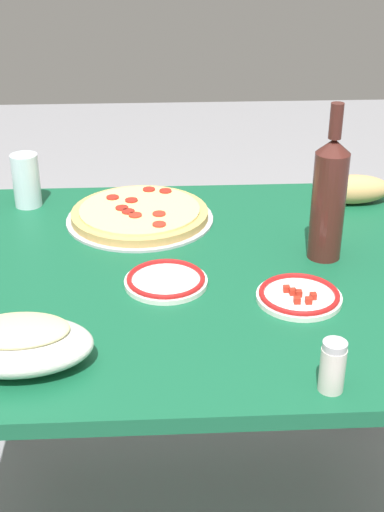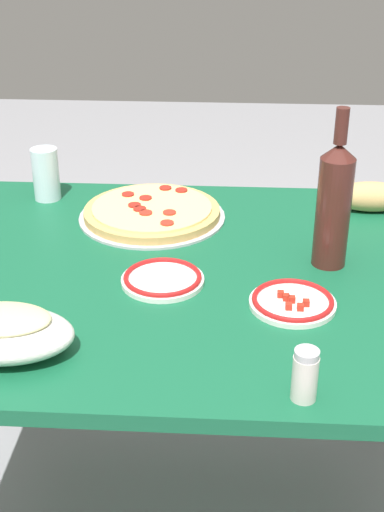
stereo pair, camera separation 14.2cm
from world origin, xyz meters
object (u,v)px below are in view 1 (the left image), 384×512
Objects in this scene: water_glass at (26,180)px; side_plate_near at (166,280)px; bread_loaf at (352,189)px; pepperoni_pizza at (140,214)px; spice_shaker at (333,366)px; baked_pasta_dish at (19,343)px; dining_table at (192,320)px; side_plate_far at (299,296)px; wine_bottle at (329,197)px.

water_glass reaches higher than side_plate_near.
bread_loaf is at bearing 39.50° from side_plate_near.
spice_shaker is at bearing -64.95° from pepperoni_pizza.
dining_table is at bearing 46.44° from baked_pasta_dish.
spice_shaker reaches higher than side_plate_far.
side_plate_far is (-0.08, -0.17, -0.13)m from wine_bottle.
bread_loaf is 2.16× the size of spice_shaker.
spice_shaker is (0.49, -0.09, 0.00)m from baked_pasta_dish.
dining_table is 0.30m from pepperoni_pizza.
wine_bottle is at bearing 8.51° from dining_table.
water_glass is (-0.09, 0.66, 0.02)m from baked_pasta_dish.
baked_pasta_dish is (-0.19, -0.56, 0.03)m from pepperoni_pizza.
wine_bottle is 3.78× the size of spice_shaker.
wine_bottle is 0.23m from side_plate_far.
pepperoni_pizza is 2.12× the size of side_plate_far.
bread_loaf is at bearing 64.67° from side_plate_far.
dining_table is 0.27m from side_plate_far.
side_plate_far is (0.58, -0.48, -0.06)m from water_glass.
water_glass is 0.80× the size of side_plate_far.
spice_shaker reaches higher than dining_table.
side_plate_near is 0.60m from bread_loaf.
baked_pasta_dish is 1.48× the size of side_plate_far.
pepperoni_pizza is 0.30m from water_glass.
water_glass is at bearing 97.63° from baked_pasta_dish.
pepperoni_pizza is at bearing 115.05° from spice_shaker.
pepperoni_pizza is 0.72m from spice_shaker.
side_plate_far is at bearing -115.94° from wine_bottle.
dining_table is at bearing 115.80° from spice_shaker.
wine_bottle is at bearing 31.48° from baked_pasta_dish.
wine_bottle reaches higher than spice_shaker.
bread_loaf is (0.41, 0.32, 0.16)m from dining_table.
dining_table is 7.27× the size of side_plate_far.
baked_pasta_dish is 1.46× the size of side_plate_near.
baked_pasta_dish is 0.67m from water_glass.
water_glass reaches higher than side_plate_far.
side_plate_near is (0.06, -0.31, -0.01)m from pepperoni_pizza.
baked_pasta_dish is 1.85× the size of water_glass.
wine_bottle is 2.00× the size of side_plate_near.
dining_table is at bearing -171.49° from wine_bottle.
side_plate_near is 0.87× the size of bread_loaf.
baked_pasta_dish is at bearing -82.37° from water_glass.
wine_bottle is at bearing 78.99° from spice_shaker.
side_plate_near is at bearing -132.35° from dining_table.
bread_loaf is at bearing 38.25° from dining_table.
spice_shaker is (0.25, -0.34, 0.03)m from side_plate_near.
pepperoni_pizza is 1.05× the size of wine_bottle.
side_plate_far is at bearing -16.25° from side_plate_near.
baked_pasta_dish is 0.68m from wine_bottle.
wine_bottle is at bearing 64.06° from side_plate_far.
bread_loaf reaches higher than pepperoni_pizza.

